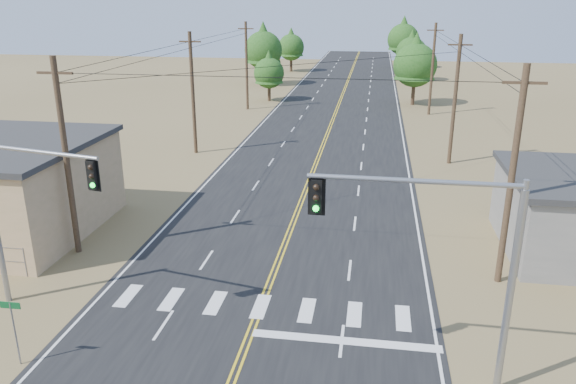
# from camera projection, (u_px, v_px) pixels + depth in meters

# --- Properties ---
(road) EXTENTS (15.00, 200.00, 0.02)m
(road) POSITION_uv_depth(u_px,v_px,m) (316.00, 164.00, 44.56)
(road) COLOR black
(road) RESTS_ON ground
(utility_pole_left_near) EXTENTS (1.80, 0.30, 10.00)m
(utility_pole_left_near) POSITION_uv_depth(u_px,v_px,m) (66.00, 157.00, 27.60)
(utility_pole_left_near) COLOR #4C3826
(utility_pole_left_near) RESTS_ON ground
(utility_pole_left_mid) EXTENTS (1.80, 0.30, 10.00)m
(utility_pole_left_mid) POSITION_uv_depth(u_px,v_px,m) (193.00, 93.00, 46.27)
(utility_pole_left_mid) COLOR #4C3826
(utility_pole_left_mid) RESTS_ON ground
(utility_pole_left_far) EXTENTS (1.80, 0.30, 10.00)m
(utility_pole_left_far) POSITION_uv_depth(u_px,v_px,m) (247.00, 65.00, 64.94)
(utility_pole_left_far) COLOR #4C3826
(utility_pole_left_far) RESTS_ON ground
(utility_pole_right_near) EXTENTS (1.80, 0.30, 10.00)m
(utility_pole_right_near) POSITION_uv_depth(u_px,v_px,m) (512.00, 177.00, 24.56)
(utility_pole_right_near) COLOR #4C3826
(utility_pole_right_near) RESTS_ON ground
(utility_pole_right_mid) EXTENTS (1.80, 0.30, 10.00)m
(utility_pole_right_mid) POSITION_uv_depth(u_px,v_px,m) (455.00, 99.00, 43.23)
(utility_pole_right_mid) COLOR #4C3826
(utility_pole_right_mid) RESTS_ON ground
(utility_pole_right_far) EXTENTS (1.80, 0.30, 10.00)m
(utility_pole_right_far) POSITION_uv_depth(u_px,v_px,m) (432.00, 69.00, 61.90)
(utility_pole_right_far) COLOR #4C3826
(utility_pole_right_far) RESTS_ON ground
(signal_mast_left) EXTENTS (5.70, 1.53, 7.21)m
(signal_mast_left) POSITION_uv_depth(u_px,v_px,m) (21.00, 201.00, 22.38)
(signal_mast_left) COLOR gray
(signal_mast_left) RESTS_ON ground
(signal_mast_right) EXTENTS (6.66, 0.44, 7.45)m
(signal_mast_right) POSITION_uv_depth(u_px,v_px,m) (452.00, 249.00, 17.62)
(signal_mast_right) COLOR gray
(signal_mast_right) RESTS_ON ground
(street_sign) EXTENTS (0.75, 0.06, 2.54)m
(street_sign) POSITION_uv_depth(u_px,v_px,m) (13.00, 323.00, 19.74)
(street_sign) COLOR gray
(street_sign) RESTS_ON ground
(tree_left_near) EXTENTS (3.83, 3.83, 6.38)m
(tree_left_near) POSITION_uv_depth(u_px,v_px,m) (269.00, 70.00, 70.68)
(tree_left_near) COLOR #3F2D1E
(tree_left_near) RESTS_ON ground
(tree_left_mid) EXTENTS (5.59, 5.59, 9.32)m
(tree_left_mid) POSITION_uv_depth(u_px,v_px,m) (263.00, 46.00, 83.15)
(tree_left_mid) COLOR #3F2D1E
(tree_left_mid) RESTS_ON ground
(tree_left_far) EXTENTS (4.60, 4.60, 7.66)m
(tree_left_far) POSITION_uv_depth(u_px,v_px,m) (291.00, 45.00, 99.02)
(tree_left_far) COLOR #3F2D1E
(tree_left_far) RESTS_ON ground
(tree_right_near) EXTENTS (5.24, 5.24, 8.74)m
(tree_right_near) POSITION_uv_depth(u_px,v_px,m) (415.00, 61.00, 67.55)
(tree_right_near) COLOR #3F2D1E
(tree_right_near) RESTS_ON ground
(tree_right_mid) EXTENTS (4.77, 4.77, 7.95)m
(tree_right_mid) POSITION_uv_depth(u_px,v_px,m) (411.00, 49.00, 87.65)
(tree_right_mid) COLOR #3F2D1E
(tree_right_mid) RESTS_ON ground
(tree_right_far) EXTENTS (5.72, 5.72, 9.53)m
(tree_right_far) POSITION_uv_depth(u_px,v_px,m) (403.00, 36.00, 103.06)
(tree_right_far) COLOR #3F2D1E
(tree_right_far) RESTS_ON ground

